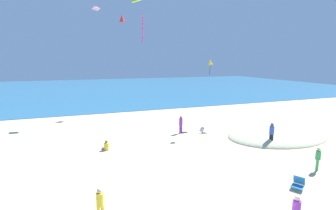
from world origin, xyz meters
name	(u,v)px	position (x,y,z in m)	size (l,w,h in m)	color
ground_plane	(160,146)	(0.00, 10.00, 0.00)	(120.00, 120.00, 0.00)	beige
ocean_water	(103,88)	(0.00, 53.67, 0.03)	(120.00, 60.00, 0.05)	teal
dune_mound	(277,136)	(10.35, 8.93, 0.00)	(9.08, 6.35, 1.22)	beige
beach_chair_far_left	(203,130)	(4.76, 11.94, 0.25)	(0.74, 0.62, 0.57)	white
beach_chair_far_right	(298,183)	(4.56, 1.41, 0.30)	(0.80, 0.77, 0.65)	#2370B2
person_0	(272,132)	(8.15, 7.26, 1.01)	(0.37, 0.37, 1.75)	black
person_1	(181,123)	(2.82, 12.57, 0.92)	(0.39, 0.39, 1.59)	purple
person_4	(106,146)	(-3.97, 10.52, 0.27)	(0.58, 0.67, 0.74)	yellow
person_5	(100,203)	(-5.10, 2.09, 0.86)	(0.35, 0.35, 1.50)	yellow
person_6	(318,158)	(7.35, 2.63, 0.84)	(0.38, 0.38, 1.45)	green
kite_pink	(96,8)	(-3.29, 21.35, 11.98)	(1.02, 1.00, 1.47)	pink
kite_red	(122,18)	(-0.15, 23.99, 11.52)	(0.97, 1.01, 1.26)	red
kite_yellow	(210,62)	(5.32, 12.04, 6.34)	(0.64, 0.60, 1.37)	yellow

